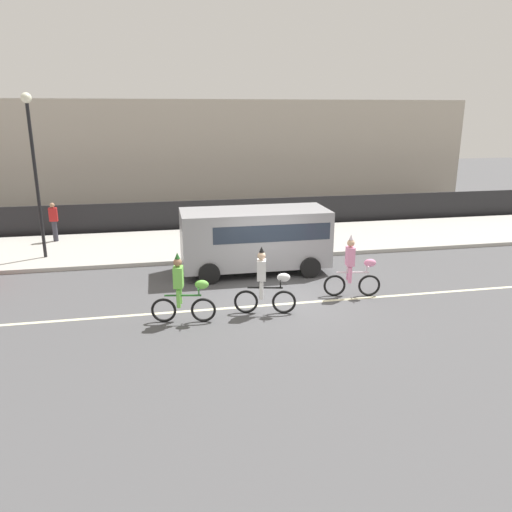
% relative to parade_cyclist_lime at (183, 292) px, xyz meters
% --- Properties ---
extents(ground_plane, '(80.00, 80.00, 0.00)m').
position_rel_parade_cyclist_lime_xyz_m(ground_plane, '(2.90, 1.21, -0.84)').
color(ground_plane, '#4C4C4F').
extents(road_centre_line, '(36.00, 0.14, 0.01)m').
position_rel_parade_cyclist_lime_xyz_m(road_centre_line, '(2.90, 0.71, -0.84)').
color(road_centre_line, beige).
rests_on(road_centre_line, ground).
extents(sidewalk_curb, '(60.00, 5.00, 0.15)m').
position_rel_parade_cyclist_lime_xyz_m(sidewalk_curb, '(2.90, 7.71, -0.77)').
color(sidewalk_curb, '#ADAAA3').
rests_on(sidewalk_curb, ground).
extents(fence_line, '(40.00, 0.08, 1.40)m').
position_rel_parade_cyclist_lime_xyz_m(fence_line, '(2.90, 10.61, -0.14)').
color(fence_line, black).
rests_on(fence_line, ground).
extents(building_backdrop, '(28.00, 8.00, 6.00)m').
position_rel_parade_cyclist_lime_xyz_m(building_backdrop, '(3.50, 19.21, 2.16)').
color(building_backdrop, '#B2A899').
rests_on(building_backdrop, ground).
extents(parade_cyclist_lime, '(1.70, 0.53, 1.92)m').
position_rel_parade_cyclist_lime_xyz_m(parade_cyclist_lime, '(0.00, 0.00, 0.00)').
color(parade_cyclist_lime, black).
rests_on(parade_cyclist_lime, ground).
extents(parade_cyclist_zebra, '(1.69, 0.56, 1.92)m').
position_rel_parade_cyclist_lime_xyz_m(parade_cyclist_zebra, '(2.24, 0.16, 0.00)').
color(parade_cyclist_zebra, black).
rests_on(parade_cyclist_zebra, ground).
extents(parade_cyclist_pink, '(1.70, 0.54, 1.92)m').
position_rel_parade_cyclist_lime_xyz_m(parade_cyclist_pink, '(5.10, 0.96, 0.00)').
color(parade_cyclist_pink, black).
rests_on(parade_cyclist_pink, ground).
extents(parked_van_grey, '(5.00, 2.22, 2.18)m').
position_rel_parade_cyclist_lime_xyz_m(parked_van_grey, '(2.75, 3.91, 0.44)').
color(parked_van_grey, '#99999E').
rests_on(parked_van_grey, ground).
extents(street_lamp_post, '(0.36, 0.36, 5.86)m').
position_rel_parade_cyclist_lime_xyz_m(street_lamp_post, '(-4.75, 6.69, 3.15)').
color(street_lamp_post, black).
rests_on(street_lamp_post, sidewalk_curb).
extents(pedestrian_onlooker, '(0.32, 0.20, 1.62)m').
position_rel_parade_cyclist_lime_xyz_m(pedestrian_onlooker, '(-4.80, 9.11, 0.17)').
color(pedestrian_onlooker, '#33333D').
rests_on(pedestrian_onlooker, sidewalk_curb).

